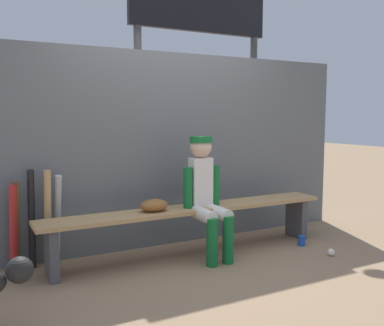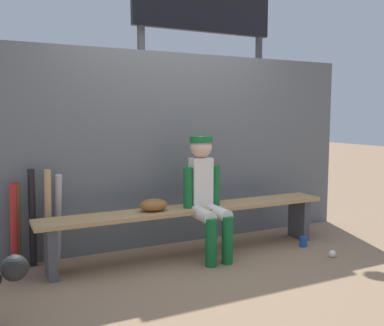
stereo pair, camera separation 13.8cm
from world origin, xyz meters
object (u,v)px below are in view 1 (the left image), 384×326
Objects in this scene: baseball_glove at (154,205)px; bat_wood_dark at (17,227)px; bat_aluminum_silver at (57,219)px; bat_wood_tan at (48,219)px; player_seated at (206,191)px; bat_aluminum_red at (13,229)px; bat_aluminum_black at (32,219)px; baseball at (331,252)px; cup_on_bench at (188,201)px; scoreboard at (204,25)px; cup_on_ground at (302,241)px; dugout_bench at (192,217)px.

baseball_glove is 0.34× the size of bat_wood_dark.
bat_aluminum_silver reaches higher than bat_wood_dark.
baseball_glove is at bearing -18.11° from bat_wood_tan.
bat_aluminum_red is at bearing 166.29° from player_seated.
bat_aluminum_black is at bearing 162.01° from baseball_glove.
cup_on_bench is at bearing 149.55° from baseball.
cup_on_bench is (1.47, -0.31, 0.09)m from bat_aluminum_black.
player_seated is at bearing -118.63° from scoreboard.
cup_on_bench reaches higher than cup_on_ground.
bat_aluminum_black reaches higher than bat_aluminum_red.
bat_wood_tan is (-1.46, 0.42, -0.21)m from player_seated.
bat_aluminum_black is 1.13× the size of bat_wood_dark.
bat_aluminum_silver reaches higher than cup_on_ground.
player_seated is 16.45× the size of baseball.
dugout_bench is at bearing 166.51° from cup_on_ground.
bat_aluminum_red is at bearing 160.71° from baseball.
scoreboard reaches higher than cup_on_bench.
bat_wood_tan is at bearing -1.11° from bat_aluminum_red.
dugout_bench is 27.95× the size of cup_on_ground.
bat_aluminum_black is 8.49× the size of cup_on_bench.
cup_on_ground is at bearing -11.90° from bat_aluminum_red.
scoreboard reaches higher than bat_aluminum_red.
bat_aluminum_silver is 0.24m from bat_aluminum_black.
bat_wood_tan is 1.12× the size of bat_wood_dark.
bat_aluminum_silver is 8.03× the size of cup_on_ground.
cup_on_ground is at bearing -13.49° from dugout_bench.
dugout_bench is 0.31m from player_seated.
bat_aluminum_silver is 3.28m from scoreboard.
baseball is (2.59, -1.01, -0.43)m from bat_wood_tan.
player_seated reaches higher than bat_wood_dark.
bat_wood_tan is 3.36m from scoreboard.
bat_wood_dark is at bearing 164.74° from player_seated.
dugout_bench is at bearing 131.50° from player_seated.
cup_on_ground is at bearing -13.12° from bat_wood_tan.
bat_aluminum_red is (-0.03, -0.04, -0.01)m from bat_wood_dark.
baseball_glove is 0.34× the size of bat_aluminum_red.
bat_aluminum_silver is at bearing -154.69° from scoreboard.
bat_aluminum_silver is at bearing 164.68° from cup_on_ground.
baseball is (1.65, -0.70, -0.52)m from baseball_glove.
baseball_glove is 0.32× the size of bat_aluminum_silver.
scoreboard is at bearing 97.75° from baseball.
bat_aluminum_silver reaches higher than dugout_bench.
bat_aluminum_silver is at bearing 155.36° from baseball_glove.
bat_aluminum_silver is 2.59m from cup_on_ground.
bat_wood_dark reaches higher than cup_on_ground.
baseball is (2.73, -1.05, -0.43)m from bat_aluminum_black.
bat_wood_dark is at bearing -157.38° from scoreboard.
player_seated is 1.54m from bat_wood_tan.
scoreboard is (2.60, 1.11, 2.23)m from bat_aluminum_red.
bat_aluminum_silver is 2.75m from baseball.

